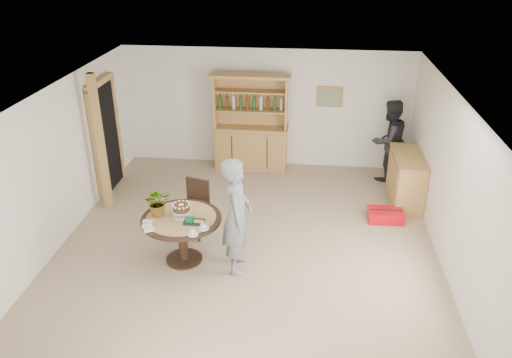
% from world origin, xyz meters
% --- Properties ---
extents(ground, '(7.00, 7.00, 0.00)m').
position_xyz_m(ground, '(0.00, 0.00, 0.00)').
color(ground, tan).
rests_on(ground, ground).
extents(room_shell, '(6.04, 7.04, 2.52)m').
position_xyz_m(room_shell, '(0.00, 0.01, 1.74)').
color(room_shell, white).
rests_on(room_shell, ground).
extents(doorway, '(0.13, 1.10, 2.18)m').
position_xyz_m(doorway, '(-2.93, 2.00, 1.11)').
color(doorway, black).
rests_on(doorway, ground).
extents(pine_post, '(0.12, 0.12, 2.50)m').
position_xyz_m(pine_post, '(-2.70, 1.20, 1.25)').
color(pine_post, '#AB7C48').
rests_on(pine_post, ground).
extents(hutch, '(1.62, 0.54, 2.04)m').
position_xyz_m(hutch, '(-0.30, 3.24, 0.69)').
color(hutch, '#B6854D').
rests_on(hutch, ground).
extents(sideboard, '(0.54, 1.26, 0.94)m').
position_xyz_m(sideboard, '(2.74, 2.00, 0.47)').
color(sideboard, '#B6854D').
rests_on(sideboard, ground).
extents(dining_table, '(1.20, 1.20, 0.76)m').
position_xyz_m(dining_table, '(-0.93, -0.30, 0.60)').
color(dining_table, black).
rests_on(dining_table, ground).
extents(dining_chair, '(0.52, 0.52, 0.95)m').
position_xyz_m(dining_chair, '(-0.90, 0.53, 0.54)').
color(dining_chair, black).
rests_on(dining_chair, ground).
extents(birthday_cake, '(0.30, 0.30, 0.20)m').
position_xyz_m(birthday_cake, '(-0.93, -0.25, 0.88)').
color(birthday_cake, white).
rests_on(birthday_cake, dining_table).
extents(flower_vase, '(0.47, 0.44, 0.42)m').
position_xyz_m(flower_vase, '(-1.28, -0.25, 0.97)').
color(flower_vase, '#3F7233').
rests_on(flower_vase, dining_table).
extents(gift_tray, '(0.30, 0.20, 0.08)m').
position_xyz_m(gift_tray, '(-0.71, -0.42, 0.79)').
color(gift_tray, black).
rests_on(gift_tray, dining_table).
extents(coffee_cup_a, '(0.15, 0.15, 0.09)m').
position_xyz_m(coffee_cup_a, '(-0.53, -0.58, 0.80)').
color(coffee_cup_a, white).
rests_on(coffee_cup_a, dining_table).
extents(coffee_cup_b, '(0.15, 0.15, 0.08)m').
position_xyz_m(coffee_cup_b, '(-0.65, -0.75, 0.79)').
color(coffee_cup_b, white).
rests_on(coffee_cup_b, dining_table).
extents(napkins, '(0.24, 0.33, 0.03)m').
position_xyz_m(napkins, '(-1.34, -0.61, 0.77)').
color(napkins, white).
rests_on(napkins, dining_table).
extents(teen_boy, '(0.49, 0.69, 1.79)m').
position_xyz_m(teen_boy, '(-0.08, -0.40, 0.90)').
color(teen_boy, slate).
rests_on(teen_boy, ground).
extents(adult_person, '(1.03, 0.99, 1.67)m').
position_xyz_m(adult_person, '(2.50, 2.98, 0.84)').
color(adult_person, black).
rests_on(adult_person, ground).
extents(red_suitcase, '(0.62, 0.42, 0.21)m').
position_xyz_m(red_suitcase, '(2.31, 1.26, 0.10)').
color(red_suitcase, red).
rests_on(red_suitcase, ground).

